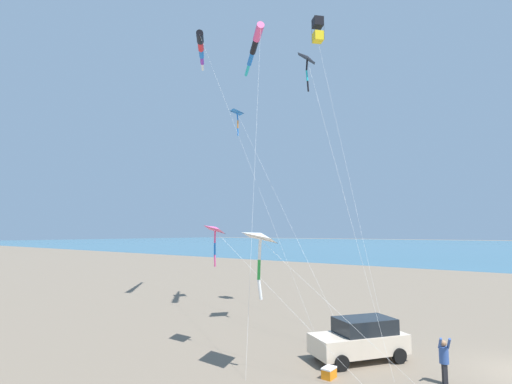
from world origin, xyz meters
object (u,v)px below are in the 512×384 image
object	(u,v)px
person_child_grey_jacket	(444,358)
kite_delta_black_fish_shape	(261,238)
parked_car	(360,338)
kite_windsock_small_distant	(201,48)
cooler_box	(329,373)
kite_windsock_purple_drifting	(255,45)
kite_delta_rainbow_low_near	(308,59)
kite_delta_orange_high_right	(216,230)
kite_delta_red_high_left	(237,113)
kite_box_yellow_midlevel	(318,30)

from	to	relation	value
person_child_grey_jacket	kite_delta_black_fish_shape	world-z (taller)	kite_delta_black_fish_shape
parked_car	kite_delta_black_fish_shape	bearing A→B (deg)	-31.41
person_child_grey_jacket	kite_windsock_small_distant	bearing A→B (deg)	-107.26
cooler_box	kite_windsock_purple_drifting	xyz separation A→B (m)	(-7.28, -9.35, 19.51)
kite_delta_black_fish_shape	kite_delta_rainbow_low_near	distance (m)	12.34
kite_delta_orange_high_right	kite_delta_rainbow_low_near	distance (m)	11.66
kite_delta_black_fish_shape	kite_windsock_small_distant	world-z (taller)	kite_windsock_small_distant
kite_delta_red_high_left	kite_delta_orange_high_right	bearing A→B (deg)	34.48
kite_delta_red_high_left	kite_windsock_purple_drifting	world-z (taller)	kite_windsock_purple_drifting
kite_delta_red_high_left	person_child_grey_jacket	bearing A→B (deg)	67.59
kite_windsock_purple_drifting	kite_delta_orange_high_right	size ratio (longest dim) A/B	2.22
kite_windsock_purple_drifting	kite_windsock_small_distant	distance (m)	7.30
parked_car	kite_windsock_purple_drifting	bearing A→B (deg)	-115.08
parked_car	kite_box_yellow_midlevel	bearing A→B (deg)	-142.00
kite_windsock_purple_drifting	parked_car	bearing A→B (deg)	64.92
person_child_grey_jacket	kite_delta_rainbow_low_near	distance (m)	17.02
parked_car	kite_windsock_purple_drifting	world-z (taller)	kite_windsock_purple_drifting
cooler_box	kite_delta_rainbow_low_near	xyz separation A→B (m)	(-4.94, -3.52, 15.87)
person_child_grey_jacket	parked_car	bearing A→B (deg)	-100.69
person_child_grey_jacket	kite_windsock_purple_drifting	size ratio (longest dim) A/B	0.09
kite_delta_black_fish_shape	kite_delta_red_high_left	bearing A→B (deg)	-135.59
kite_windsock_purple_drifting	person_child_grey_jacket	bearing A→B (deg)	68.66
kite_delta_red_high_left	kite_windsock_purple_drifting	xyz separation A→B (m)	(1.49, 2.93, 4.25)
kite_box_yellow_midlevel	kite_windsock_small_distant	distance (m)	10.83
person_child_grey_jacket	kite_box_yellow_midlevel	xyz separation A→B (m)	(-8.05, -9.39, 19.95)
cooler_box	parked_car	bearing A→B (deg)	176.73
cooler_box	person_child_grey_jacket	bearing A→B (deg)	119.39
kite_box_yellow_midlevel	kite_delta_orange_high_right	distance (m)	18.19
cooler_box	kite_delta_rainbow_low_near	size ratio (longest dim) A/B	0.04
kite_windsock_purple_drifting	kite_delta_rainbow_low_near	bearing A→B (deg)	68.15
kite_delta_red_high_left	kite_windsock_purple_drifting	bearing A→B (deg)	63.01
cooler_box	kite_windsock_purple_drifting	size ratio (longest dim) A/B	0.03
kite_delta_orange_high_right	kite_delta_rainbow_low_near	world-z (taller)	kite_delta_rainbow_low_near
person_child_grey_jacket	kite_windsock_purple_drifting	distance (m)	23.47
person_child_grey_jacket	kite_delta_red_high_left	size ratio (longest dim) A/B	0.11
kite_box_yellow_midlevel	kite_windsock_purple_drifting	bearing A→B (deg)	-52.30
kite_delta_black_fish_shape	kite_windsock_purple_drifting	distance (m)	18.01
kite_delta_rainbow_low_near	kite_windsock_small_distant	bearing A→B (deg)	-105.07
kite_delta_rainbow_low_near	kite_box_yellow_midlevel	bearing A→B (deg)	-158.53
kite_windsock_small_distant	kite_delta_orange_high_right	distance (m)	20.72
parked_car	kite_delta_rainbow_low_near	xyz separation A→B (m)	(-2.12, -3.69, 15.13)
kite_delta_red_high_left	kite_delta_orange_high_right	world-z (taller)	kite_delta_red_high_left
person_child_grey_jacket	kite_delta_red_high_left	world-z (taller)	kite_delta_red_high_left
kite_delta_orange_high_right	kite_delta_rainbow_low_near	xyz separation A→B (m)	(-4.95, 2.73, 10.20)
cooler_box	kite_delta_orange_high_right	xyz separation A→B (m)	(0.01, -6.25, 5.67)
kite_box_yellow_midlevel	kite_delta_rainbow_low_near	size ratio (longest dim) A/B	1.32
kite_windsock_purple_drifting	kite_delta_orange_high_right	xyz separation A→B (m)	(7.29, 3.10, -13.85)
kite_box_yellow_midlevel	kite_windsock_purple_drifting	xyz separation A→B (m)	(2.91, -3.76, -1.20)
parked_car	kite_windsock_small_distant	distance (m)	27.24
kite_delta_red_high_left	kite_delta_black_fish_shape	bearing A→B (deg)	44.41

